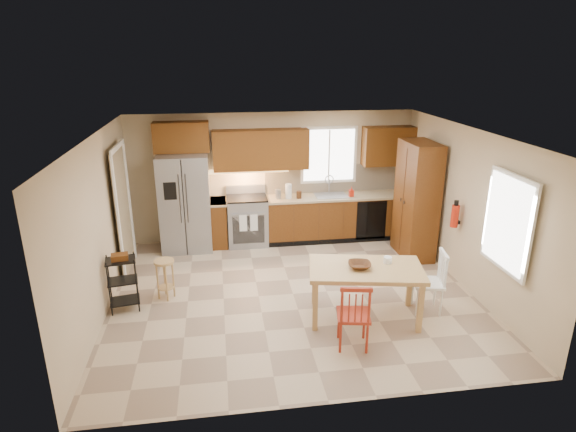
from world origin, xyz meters
The scene contains 33 objects.
floor centered at (0.00, 0.00, 0.00)m, with size 5.50×5.50×0.00m, color tan.
ceiling centered at (0.00, 0.00, 2.50)m, with size 5.50×5.00×0.02m, color silver.
wall_back centered at (0.00, 2.50, 1.25)m, with size 5.50×0.02×2.50m, color #CCB793.
wall_front centered at (0.00, -2.50, 1.25)m, with size 5.50×0.02×2.50m, color #CCB793.
wall_left centered at (-2.75, 0.00, 1.25)m, with size 0.02×5.00×2.50m, color #CCB793.
wall_right centered at (2.75, 0.00, 1.25)m, with size 0.02×5.00×2.50m, color #CCB793.
refrigerator centered at (-1.70, 2.12, 0.91)m, with size 0.92×0.75×1.82m, color gray.
range_stove centered at (-0.55, 2.19, 0.46)m, with size 0.76×0.63×0.92m, color gray.
base_cabinet_narrow centered at (-1.10, 2.20, 0.45)m, with size 0.30×0.60×0.90m, color #5F3211.
base_cabinet_run centered at (1.29, 2.20, 0.45)m, with size 2.92×0.60×0.90m, color #5F3211.
dishwasher centered at (1.85, 1.91, 0.45)m, with size 0.60×0.02×0.78m, color black.
backsplash centered at (1.29, 2.48, 1.18)m, with size 2.92×0.03×0.55m, color beige.
upper_over_fridge centered at (-1.70, 2.33, 2.10)m, with size 1.00×0.35×0.55m, color #5F350F.
upper_left_block centered at (-0.25, 2.33, 1.83)m, with size 1.80×0.35×0.75m, color #5F350F.
upper_right_block centered at (2.25, 2.33, 1.83)m, with size 1.00×0.35×0.75m, color #5F350F.
window_back centered at (1.10, 2.48, 1.65)m, with size 1.12×0.04×1.12m, color white.
sink centered at (1.10, 2.20, 0.86)m, with size 0.62×0.46×0.16m, color gray.
undercab_glow centered at (-0.55, 2.30, 1.43)m, with size 1.60×0.30×0.01m, color #FFBF66.
soap_bottle centered at (1.48, 2.10, 1.00)m, with size 0.09×0.09×0.19m, color red.
paper_towel centered at (0.25, 2.15, 1.04)m, with size 0.12×0.12×0.28m, color white.
canister_steel centered at (0.05, 2.15, 0.99)m, with size 0.11×0.11×0.18m, color gray.
canister_wood centered at (0.45, 2.12, 0.97)m, with size 0.10×0.10×0.14m, color #4E2A14.
pantry centered at (2.43, 1.20, 1.05)m, with size 0.50×0.95×2.10m, color #5F3211.
fire_extinguisher centered at (2.63, 0.15, 1.10)m, with size 0.12×0.12×0.36m, color red.
window_right centered at (2.68, -1.15, 1.45)m, with size 0.04×1.02×1.32m, color white.
doorway centered at (-2.67, 1.30, 1.05)m, with size 0.04×0.95×2.10m, color #8C7A59.
dining_table centered at (0.89, -0.82, 0.38)m, with size 1.55×0.87×0.76m, color tan, non-canonical shape.
chair_red centered at (0.54, -1.47, 0.46)m, with size 0.43×0.43×0.91m, color maroon, non-canonical shape.
chair_white centered at (1.84, -0.77, 0.46)m, with size 0.43×0.43×0.91m, color white, non-canonical shape.
table_bowl centered at (0.79, -0.82, 0.77)m, with size 0.31×0.31×0.08m, color #4E2A14.
table_jar centered at (1.23, -0.72, 0.80)m, with size 0.11×0.11×0.13m, color white.
bar_stool centered at (-1.93, 0.17, 0.31)m, with size 0.30×0.30×0.62m, color tan, non-canonical shape.
utility_cart centered at (-2.50, -0.09, 0.41)m, with size 0.41×0.32×0.83m, color black, non-canonical shape.
Camera 1 is at (-1.06, -6.60, 3.60)m, focal length 30.00 mm.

